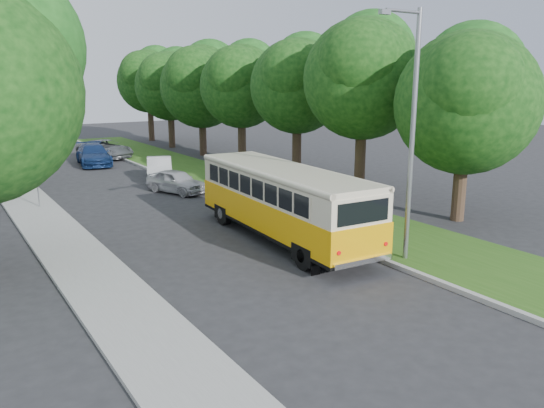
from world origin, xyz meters
TOP-DOWN VIEW (x-y plane):
  - ground at (0.00, 0.00)m, footprint 120.00×120.00m
  - curb at (3.60, 5.00)m, footprint 0.20×70.00m
  - grass_verge at (5.95, 5.00)m, footprint 4.50×70.00m
  - sidewalk at (-4.80, 5.00)m, footprint 2.20×70.00m
  - treeline at (3.15, 17.99)m, footprint 24.27×41.91m
  - lamppost_near at (4.21, -2.50)m, footprint 1.71×0.16m
  - lamppost_far at (-4.70, 16.00)m, footprint 1.71×0.16m
  - warning_sign at (-4.50, 11.98)m, footprint 0.56×0.10m
  - vintage_bus at (2.24, 1.72)m, footprint 3.02×9.60m
  - car_silver at (2.32, 11.87)m, footprint 2.63×3.91m
  - car_white at (3.00, 16.01)m, footprint 2.78×4.32m
  - car_blue at (1.17, 23.77)m, footprint 2.70×5.25m
  - car_grey at (2.83, 26.69)m, footprint 3.73×5.47m

SIDE VIEW (x-z plane):
  - ground at x=0.00m, z-range 0.00..0.00m
  - sidewalk at x=-4.80m, z-range 0.00..0.12m
  - grass_verge at x=5.95m, z-range 0.00..0.13m
  - curb at x=3.60m, z-range 0.00..0.15m
  - car_silver at x=2.32m, z-range 0.00..1.24m
  - car_white at x=3.00m, z-range 0.00..1.35m
  - car_grey at x=2.83m, z-range 0.00..1.39m
  - car_blue at x=1.17m, z-range 0.00..1.46m
  - vintage_bus at x=2.24m, z-range 0.00..2.81m
  - warning_sign at x=-4.50m, z-range 0.46..2.96m
  - lamppost_far at x=-4.70m, z-range 0.37..7.87m
  - lamppost_near at x=4.21m, z-range 0.37..8.37m
  - treeline at x=3.15m, z-range 1.20..10.66m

